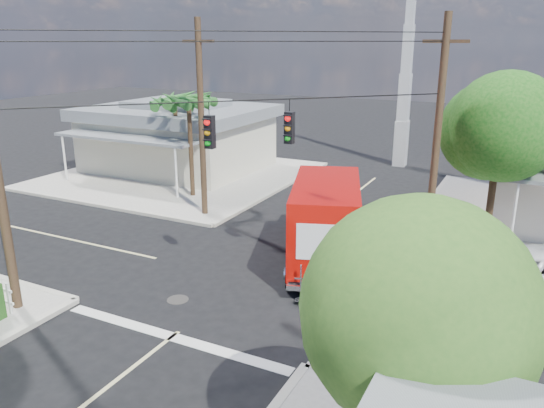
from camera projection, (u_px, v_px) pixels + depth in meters
The scene contains 12 objects.
ground at pixel (246, 279), 18.66m from camera, with size 120.00×120.00×0.00m, color black.
sidewalk_nw at pixel (179, 176), 32.60m from camera, with size 14.12×14.12×0.14m.
road_markings at pixel (225, 296), 17.41m from camera, with size 32.00×32.00×0.01m.
building_nw at pixel (178, 136), 33.80m from camera, with size 10.80×10.20×4.30m.
radio_tower at pixel (406, 79), 33.84m from camera, with size 0.80×0.80×17.00m.
tree_ne_front at pixel (500, 131), 19.92m from camera, with size 4.21×4.14×6.66m.
tree_se at pixel (406, 307), 8.28m from camera, with size 3.67×3.54×5.62m.
palm_nw_front at pixel (189, 102), 26.80m from camera, with size 3.01×3.08×5.59m.
palm_nw_back at pixel (175, 104), 29.05m from camera, with size 3.01×3.08×5.19m.
utility_poles at pixel (228, 136), 19.33m from camera, with size 12.00×10.68×9.00m.
vending_boxes at pixel (466, 234), 20.95m from camera, with size 1.90×0.50×1.10m.
delivery_truck at pixel (326, 220), 19.74m from camera, with size 4.50×7.74×3.22m.
Camera 1 is at (8.48, -14.82, 8.03)m, focal length 35.00 mm.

